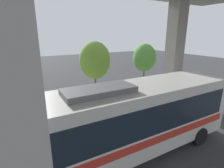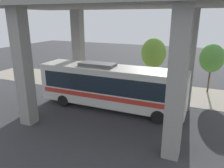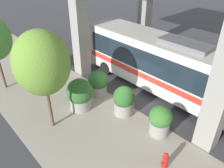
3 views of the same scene
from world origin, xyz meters
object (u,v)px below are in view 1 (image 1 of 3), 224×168
(planter_middle, at_px, (56,123))
(street_tree_far, at_px, (95,60))
(planter_front, at_px, (93,113))
(fire_hydrant, at_px, (27,123))
(street_tree_near, at_px, (145,58))
(planter_extra, at_px, (125,106))
(bus, at_px, (123,119))
(planter_back, at_px, (110,99))

(planter_middle, distance_m, street_tree_far, 6.27)
(planter_middle, bearing_deg, planter_front, 93.65)
(fire_hydrant, bearing_deg, street_tree_near, 102.90)
(planter_extra, bearing_deg, street_tree_far, -170.13)
(planter_extra, bearing_deg, street_tree_near, 129.80)
(bus, distance_m, planter_front, 3.74)
(planter_front, distance_m, street_tree_far, 4.88)
(planter_extra, xyz_separation_m, street_tree_far, (-3.70, -0.64, 2.82))
(fire_hydrant, distance_m, planter_middle, 2.16)
(planter_middle, relative_size, street_tree_far, 0.32)
(bus, bearing_deg, fire_hydrant, -142.09)
(planter_back, xyz_separation_m, street_tree_near, (-2.46, 5.33, 2.53))
(street_tree_near, xyz_separation_m, street_tree_far, (0.43, -5.60, 0.22))
(bus, height_order, street_tree_near, street_tree_near)
(planter_back, bearing_deg, planter_front, -53.82)
(planter_extra, height_order, street_tree_far, street_tree_far)
(planter_back, relative_size, street_tree_near, 0.39)
(street_tree_near, bearing_deg, planter_middle, -67.12)
(bus, xyz_separation_m, street_tree_far, (-7.09, 1.78, 1.66))
(planter_middle, xyz_separation_m, planter_extra, (0.00, 4.82, 0.02))
(street_tree_far, bearing_deg, planter_front, -26.93)
(bus, relative_size, planter_back, 6.25)
(bus, distance_m, fire_hydrant, 6.47)
(bus, height_order, planter_extra, bus)
(fire_hydrant, relative_size, planter_back, 0.47)
(planter_front, height_order, planter_back, planter_back)
(bus, xyz_separation_m, planter_middle, (-3.40, -2.40, -1.18))
(planter_back, bearing_deg, street_tree_far, -172.54)
(fire_hydrant, xyz_separation_m, street_tree_near, (-2.57, 11.23, 3.02))
(planter_back, height_order, planter_extra, planter_back)
(street_tree_near, height_order, street_tree_far, street_tree_far)
(planter_middle, height_order, street_tree_far, street_tree_far)
(fire_hydrant, relative_size, planter_middle, 0.54)
(street_tree_far, bearing_deg, planter_extra, 9.87)
(planter_middle, height_order, planter_back, planter_back)
(street_tree_near, bearing_deg, planter_extra, -50.20)
(planter_middle, distance_m, planter_extra, 4.82)
(planter_middle, distance_m, planter_back, 4.75)
(planter_front, bearing_deg, bus, 0.36)
(bus, relative_size, street_tree_far, 2.27)
(planter_front, bearing_deg, street_tree_near, 118.24)
(planter_front, xyz_separation_m, planter_middle, (0.15, -2.38, -0.01))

